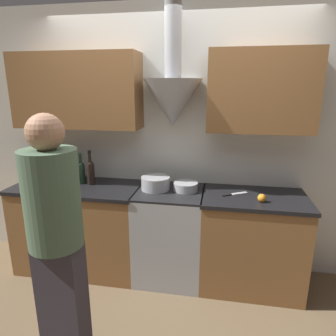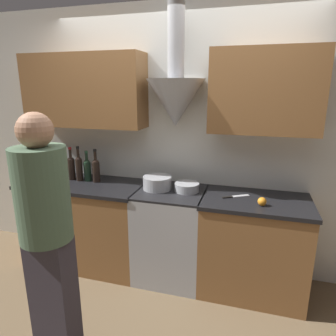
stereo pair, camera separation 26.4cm
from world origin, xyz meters
name	(u,v)px [view 1 (the left image)]	position (x,y,z in m)	size (l,w,h in m)	color
ground_plane	(163,297)	(0.00, 0.00, 0.00)	(12.00, 12.00, 0.00)	brown
wall_back	(169,127)	(-0.05, 0.62, 1.46)	(8.40, 0.54, 2.60)	silver
counter_left	(81,227)	(-0.93, 0.35, 0.45)	(1.26, 0.62, 0.90)	brown
counter_right	(251,241)	(0.77, 0.35, 0.45)	(0.93, 0.62, 0.90)	brown
stove_range	(170,234)	(0.00, 0.35, 0.45)	(0.63, 0.60, 0.90)	#A8AAAF
wine_bottle_0	(30,167)	(-1.47, 0.41, 1.04)	(0.07, 0.07, 0.35)	black
wine_bottle_1	(39,168)	(-1.38, 0.42, 1.04)	(0.07, 0.07, 0.35)	black
wine_bottle_2	(47,169)	(-1.29, 0.42, 1.02)	(0.08, 0.08, 0.33)	black
wine_bottle_3	(56,169)	(-1.19, 0.42, 1.03)	(0.07, 0.07, 0.33)	black
wine_bottle_4	(64,169)	(-1.10, 0.42, 1.03)	(0.07, 0.07, 0.34)	black
wine_bottle_5	(72,170)	(-1.00, 0.40, 1.04)	(0.07, 0.07, 0.36)	black
wine_bottle_6	(81,171)	(-0.92, 0.42, 1.02)	(0.07, 0.07, 0.31)	black
wine_bottle_7	(91,171)	(-0.81, 0.41, 1.03)	(0.08, 0.08, 0.34)	black
stock_pot	(156,183)	(-0.14, 0.37, 0.96)	(0.27, 0.27, 0.12)	#A8AAAF
mixing_bowl	(186,186)	(0.14, 0.39, 0.94)	(0.23, 0.23, 0.08)	#A8AAAF
orange_fruit	(262,198)	(0.81, 0.21, 0.93)	(0.07, 0.07, 0.07)	orange
chefs_knife	(235,194)	(0.60, 0.36, 0.90)	(0.24, 0.15, 0.01)	silver
person_foreground_left	(56,238)	(-0.52, -0.75, 0.95)	(0.33, 0.33, 1.70)	#38333D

